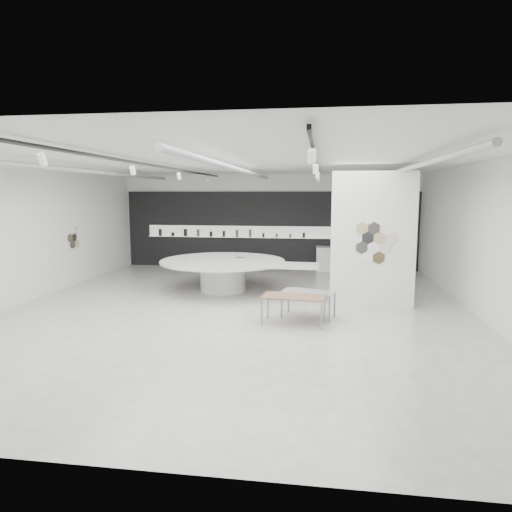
# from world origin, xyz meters

# --- Properties ---
(room) EXTENTS (12.02, 14.02, 3.82)m
(room) POSITION_xyz_m (-0.09, -0.00, 2.07)
(room) COLOR beige
(room) RESTS_ON ground
(back_wall_display) EXTENTS (11.80, 0.27, 3.10)m
(back_wall_display) POSITION_xyz_m (-0.08, 6.93, 1.54)
(back_wall_display) COLOR black
(back_wall_display) RESTS_ON ground
(partition_column) EXTENTS (2.20, 0.38, 3.60)m
(partition_column) POSITION_xyz_m (3.50, 1.00, 1.80)
(partition_column) COLOR white
(partition_column) RESTS_ON ground
(display_island) EXTENTS (4.99, 3.97, 0.99)m
(display_island) POSITION_xyz_m (-0.79, 2.25, 0.64)
(display_island) COLOR white
(display_island) RESTS_ON ground
(sample_table_wood) EXTENTS (1.50, 0.86, 0.67)m
(sample_table_wood) POSITION_xyz_m (1.54, -1.10, 0.62)
(sample_table_wood) COLOR brown
(sample_table_wood) RESTS_ON ground
(sample_table_stone) EXTENTS (1.37, 0.91, 0.65)m
(sample_table_stone) POSITION_xyz_m (1.86, -0.41, 0.59)
(sample_table_stone) COLOR gray
(sample_table_stone) RESTS_ON ground
(kitchen_counter) EXTENTS (1.74, 0.73, 1.36)m
(kitchen_counter) POSITION_xyz_m (2.80, 6.52, 0.49)
(kitchen_counter) COLOR white
(kitchen_counter) RESTS_ON ground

